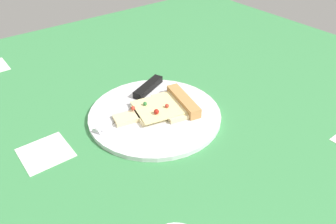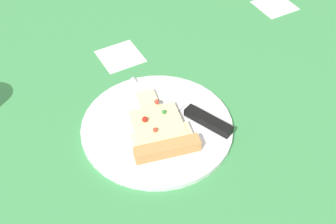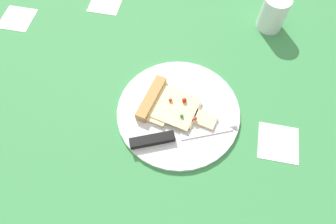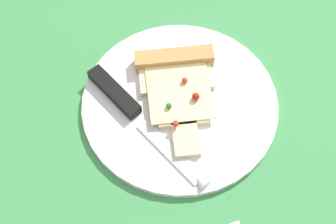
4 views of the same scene
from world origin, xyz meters
The scene contains 5 objects.
ground_plane centered at (0.01, 0.00, -1.50)cm, with size 141.89×141.89×3.00cm.
plate centered at (5.23, 4.35, 0.51)cm, with size 28.95×28.95×1.02cm, color silver.
pizza_slice centered at (4.65, 1.81, 1.81)cm, with size 13.04×18.69×2.41cm.
knife centered at (12.18, 4.63, 1.63)cm, with size 11.23×22.94×2.45cm.
drinking_glass centered at (-27.07, 24.36, 4.74)cm, with size 7.05×7.05×9.48cm, color white.
Camera 3 is at (38.28, 8.33, 62.33)cm, focal length 31.74 mm.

